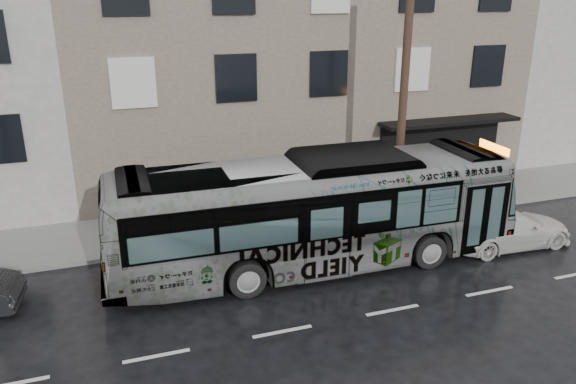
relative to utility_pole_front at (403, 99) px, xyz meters
name	(u,v)px	position (x,y,z in m)	size (l,w,h in m)	color
ground	(256,286)	(-6.50, -3.30, -4.65)	(120.00, 120.00, 0.00)	black
sidewalk	(221,224)	(-6.50, 1.60, -4.58)	(90.00, 3.60, 0.15)	gray
building_taupe	(281,52)	(-1.50, 9.40, 0.85)	(20.00, 12.00, 11.00)	gray
utility_pole_front	(403,99)	(0.00, 0.00, 0.00)	(0.30, 0.30, 9.00)	#432E21
sign_post	(423,183)	(1.10, 0.00, -3.30)	(0.06, 0.06, 2.40)	slate
bus	(314,212)	(-4.37, -2.51, -2.85)	(3.03, 12.93, 3.60)	#B2B2B2
white_sedan	(507,228)	(2.43, -3.31, -3.98)	(1.87, 4.59, 1.33)	silver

